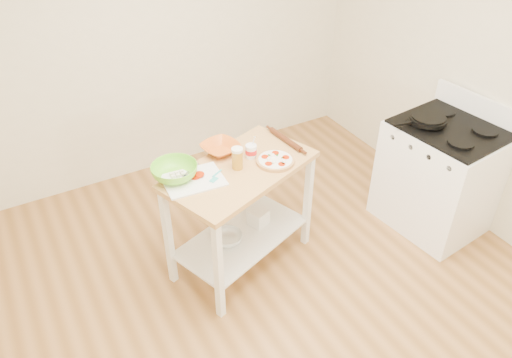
{
  "coord_description": "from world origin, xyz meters",
  "views": [
    {
      "loc": [
        -1.37,
        -1.96,
        2.89
      ],
      "look_at": [
        0.07,
        0.58,
        0.78
      ],
      "focal_mm": 35.0,
      "sensor_mm": 36.0,
      "label": 1
    }
  ],
  "objects": [
    {
      "name": "green_bowl",
      "position": [
        -0.48,
        0.73,
        0.95
      ],
      "size": [
        0.42,
        0.42,
        0.1
      ],
      "primitive_type": "imported",
      "rotation": [
        0.0,
        0.0,
        0.41
      ],
      "color": "#70D22B",
      "rests_on": "prep_island"
    },
    {
      "name": "room_shell",
      "position": [
        0.0,
        0.0,
        1.35
      ],
      "size": [
        4.04,
        4.54,
        2.74
      ],
      "color": "#AC773F",
      "rests_on": "ground"
    },
    {
      "name": "beer_pint",
      "position": [
        -0.05,
        0.62,
        0.98
      ],
      "size": [
        0.08,
        0.08,
        0.16
      ],
      "color": "#AE791D",
      "rests_on": "prep_island"
    },
    {
      "name": "rolling_pin",
      "position": [
        0.43,
        0.75,
        0.92
      ],
      "size": [
        0.08,
        0.37,
        0.04
      ],
      "primitive_type": "cylinder",
      "rotation": [
        1.57,
        0.0,
        0.1
      ],
      "color": "#502612",
      "rests_on": "prep_island"
    },
    {
      "name": "skillet",
      "position": [
        1.52,
        0.38,
        0.98
      ],
      "size": [
        0.45,
        0.29,
        0.03
      ],
      "rotation": [
        0.0,
        0.0,
        -0.21
      ],
      "color": "black",
      "rests_on": "gas_stove"
    },
    {
      "name": "pizza",
      "position": [
        0.22,
        0.55,
        0.92
      ],
      "size": [
        0.28,
        0.28,
        0.04
      ],
      "rotation": [
        0.0,
        0.0,
        0.75
      ],
      "color": "tan",
      "rests_on": "prep_island"
    },
    {
      "name": "knife",
      "position": [
        -0.42,
        0.69,
        0.92
      ],
      "size": [
        0.23,
        0.18,
        0.01
      ],
      "rotation": [
        0.0,
        0.0,
        0.6
      ],
      "color": "silver",
      "rests_on": "cutting_board"
    },
    {
      "name": "shelf_glass_bowl",
      "position": [
        -0.16,
        0.61,
        0.3
      ],
      "size": [
        0.31,
        0.31,
        0.07
      ],
      "primitive_type": "imported",
      "rotation": [
        0.0,
        0.0,
        0.54
      ],
      "color": "silver",
      "rests_on": "prep_island"
    },
    {
      "name": "orange_bowl",
      "position": [
        -0.06,
        0.87,
        0.93
      ],
      "size": [
        0.32,
        0.32,
        0.07
      ],
      "primitive_type": "imported",
      "rotation": [
        0.0,
        0.0,
        0.23
      ],
      "color": "orange",
      "rests_on": "prep_island"
    },
    {
      "name": "spatula",
      "position": [
        -0.24,
        0.59,
        0.92
      ],
      "size": [
        0.13,
        0.11,
        0.01
      ],
      "rotation": [
        0.0,
        0.0,
        0.49
      ],
      "color": "#37BCBB",
      "rests_on": "cutting_board"
    },
    {
      "name": "gas_stove",
      "position": [
        1.64,
        0.24,
        0.47
      ],
      "size": [
        0.78,
        0.89,
        1.11
      ],
      "rotation": [
        0.0,
        0.0,
        0.1
      ],
      "color": "white",
      "rests_on": "ground"
    },
    {
      "name": "yogurt_tub",
      "position": [
        0.1,
        0.7,
        0.95
      ],
      "size": [
        0.08,
        0.08,
        0.18
      ],
      "color": "white",
      "rests_on": "prep_island"
    },
    {
      "name": "shelf_bin",
      "position": [
        0.15,
        0.67,
        0.33
      ],
      "size": [
        0.17,
        0.17,
        0.13
      ],
      "primitive_type": "cube",
      "rotation": [
        0.0,
        0.0,
        0.34
      ],
      "color": "white",
      "rests_on": "prep_island"
    },
    {
      "name": "cutting_board",
      "position": [
        -0.39,
        0.64,
        0.91
      ],
      "size": [
        0.42,
        0.33,
        0.04
      ],
      "rotation": [
        0.0,
        0.0,
        -0.08
      ],
      "color": "white",
      "rests_on": "prep_island"
    },
    {
      "name": "prep_island",
      "position": [
        -0.04,
        0.61,
        0.65
      ],
      "size": [
        1.24,
        0.93,
        0.9
      ],
      "rotation": [
        0.0,
        0.0,
        0.34
      ],
      "color": "tan",
      "rests_on": "ground"
    }
  ]
}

